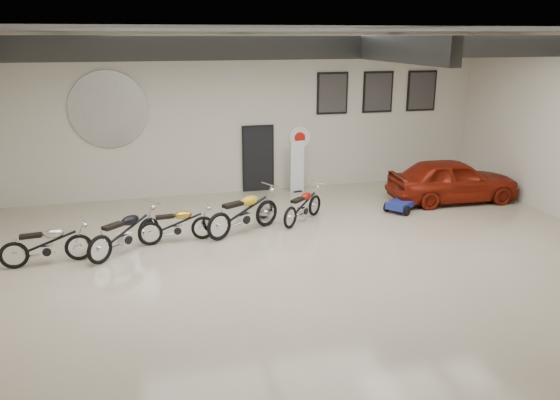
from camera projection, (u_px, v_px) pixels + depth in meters
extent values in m
cube|color=tan|center=(293.00, 261.00, 12.35)|extent=(16.00, 12.00, 0.01)
cube|color=slate|center=(295.00, 30.00, 10.90)|extent=(16.00, 12.00, 0.01)
cube|color=beige|center=(242.00, 115.00, 17.19)|extent=(16.00, 0.02, 5.00)
cube|color=black|center=(258.00, 159.00, 17.68)|extent=(0.92, 0.08, 2.10)
imported|color=maroon|center=(453.00, 180.00, 16.64)|extent=(1.79, 4.01, 1.34)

